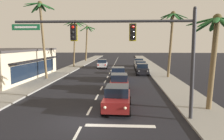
% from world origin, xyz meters
% --- Properties ---
extents(ground_plane, '(220.00, 220.00, 0.00)m').
position_xyz_m(ground_plane, '(0.00, 0.00, 0.00)').
color(ground_plane, black).
extents(sidewalk_right, '(3.20, 110.00, 0.14)m').
position_xyz_m(sidewalk_right, '(7.80, 20.00, 0.07)').
color(sidewalk_right, gray).
rests_on(sidewalk_right, ground).
extents(sidewalk_left, '(3.20, 110.00, 0.14)m').
position_xyz_m(sidewalk_left, '(-7.80, 20.00, 0.07)').
color(sidewalk_left, gray).
rests_on(sidewalk_left, ground).
extents(lane_markings, '(4.28, 86.81, 0.01)m').
position_xyz_m(lane_markings, '(0.44, 19.40, 0.00)').
color(lane_markings, silver).
rests_on(lane_markings, ground).
extents(traffic_signal_mast, '(11.00, 0.41, 6.78)m').
position_xyz_m(traffic_signal_mast, '(3.02, 0.56, 4.79)').
color(traffic_signal_mast, '#2D2D33').
rests_on(traffic_signal_mast, ground).
extents(sedan_lead_at_stop_bar, '(2.04, 4.49, 1.68)m').
position_xyz_m(sedan_lead_at_stop_bar, '(1.92, 2.60, 0.85)').
color(sedan_lead_at_stop_bar, maroon).
rests_on(sedan_lead_at_stop_bar, ground).
extents(sedan_third_in_queue, '(2.01, 4.48, 1.68)m').
position_xyz_m(sedan_third_in_queue, '(1.89, 9.02, 0.85)').
color(sedan_third_in_queue, maroon).
rests_on(sedan_third_in_queue, ground).
extents(sedan_fifth_in_queue, '(2.09, 4.51, 1.68)m').
position_xyz_m(sedan_fifth_in_queue, '(1.57, 15.44, 0.85)').
color(sedan_fifth_in_queue, navy).
rests_on(sedan_fifth_in_queue, ground).
extents(sedan_oncoming_far, '(2.11, 4.51, 1.68)m').
position_xyz_m(sedan_oncoming_far, '(-1.97, 30.38, 0.85)').
color(sedan_oncoming_far, silver).
rests_on(sedan_oncoming_far, ground).
extents(sedan_parked_nearest_kerb, '(1.96, 4.46, 1.68)m').
position_xyz_m(sedan_parked_nearest_kerb, '(5.34, 33.76, 0.85)').
color(sedan_parked_nearest_kerb, silver).
rests_on(sedan_parked_nearest_kerb, ground).
extents(sedan_parked_mid_kerb, '(2.06, 4.50, 1.68)m').
position_xyz_m(sedan_parked_mid_kerb, '(5.20, 26.69, 0.85)').
color(sedan_parked_mid_kerb, silver).
rests_on(sedan_parked_mid_kerb, ground).
extents(sedan_parked_far_kerb, '(1.98, 4.46, 1.68)m').
position_xyz_m(sedan_parked_far_kerb, '(5.09, 21.38, 0.85)').
color(sedan_parked_far_kerb, black).
rests_on(sedan_parked_far_kerb, ground).
extents(palm_left_second, '(3.84, 3.99, 10.11)m').
position_xyz_m(palm_left_second, '(-8.34, 15.80, 7.59)').
color(palm_left_second, brown).
rests_on(palm_left_second, ground).
extents(palm_left_third, '(4.64, 4.53, 9.42)m').
position_xyz_m(palm_left_third, '(-7.57, 31.60, 7.11)').
color(palm_left_third, brown).
rests_on(palm_left_third, ground).
extents(palm_left_farthest, '(4.65, 4.48, 9.67)m').
position_xyz_m(palm_left_farthest, '(-7.85, 47.37, 6.73)').
color(palm_left_farthest, brown).
rests_on(palm_left_farthest, ground).
extents(palm_right_nearest, '(3.83, 3.87, 6.65)m').
position_xyz_m(palm_right_nearest, '(8.52, 2.66, 4.92)').
color(palm_right_nearest, brown).
rests_on(palm_right_nearest, ground).
extents(palm_right_second, '(3.88, 3.82, 9.01)m').
position_xyz_m(palm_right_second, '(8.76, 17.96, 6.57)').
color(palm_right_second, brown).
rests_on(palm_right_second, ground).
extents(storefront_strip_left, '(9.00, 16.89, 3.99)m').
position_xyz_m(storefront_strip_left, '(-13.16, 15.77, 2.00)').
color(storefront_strip_left, beige).
rests_on(storefront_strip_left, ground).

